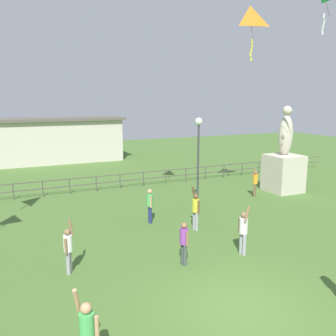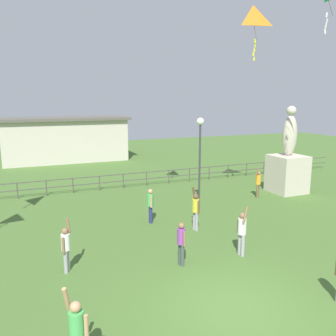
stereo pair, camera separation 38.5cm
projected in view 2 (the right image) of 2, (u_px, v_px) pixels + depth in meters
ground_plane at (237, 310)px, 9.37m from camera, size 80.00×80.00×0.00m
statue_monument at (288, 167)px, 21.12m from camera, size 1.92×1.92×5.22m
lamppost at (200, 145)px, 17.16m from camera, size 0.36×0.36×4.71m
person_0 at (258, 182)px, 20.06m from camera, size 0.48×0.36×1.80m
person_1 at (242, 230)px, 12.50m from camera, size 0.30×0.51×1.90m
person_2 at (150, 203)px, 15.88m from camera, size 0.29×0.48×1.59m
person_3 at (66, 246)px, 11.29m from camera, size 0.37×0.42×1.79m
person_5 at (77, 332)px, 6.98m from camera, size 0.47×0.44×1.95m
person_6 at (196, 209)px, 14.96m from camera, size 0.30×0.51×1.90m
person_7 at (181, 241)px, 11.77m from camera, size 0.28×0.46×1.52m
kite_0 at (253, 20)px, 17.88m from camera, size 1.29×1.09×2.69m
waterfront_railing at (104, 180)px, 21.74m from camera, size 36.02×0.06×0.95m
pavilion_building at (66, 139)px, 32.00m from camera, size 11.34×4.51×4.00m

